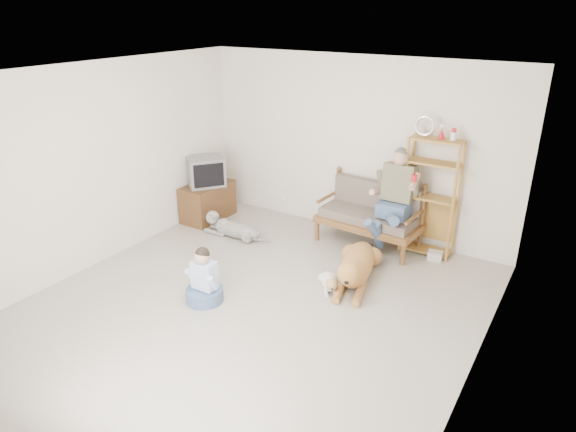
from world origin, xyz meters
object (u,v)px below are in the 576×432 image
Objects in this scene: loveseat at (370,213)px; etagere at (431,196)px; golden_retriever at (356,266)px; tv_stand at (207,201)px.

etagere is (0.82, 0.14, 0.38)m from loveseat.
loveseat is 0.94× the size of golden_retriever.
tv_stand reaches higher than golden_retriever.
loveseat is at bearing 90.81° from golden_retriever.
etagere is 3.62m from tv_stand.
loveseat is 1.23m from golden_retriever.
loveseat is 1.70× the size of tv_stand.
etagere is at bearing 54.43° from golden_retriever.
etagere is 2.19× the size of tv_stand.
tv_stand is (-2.69, -0.53, -0.19)m from loveseat.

